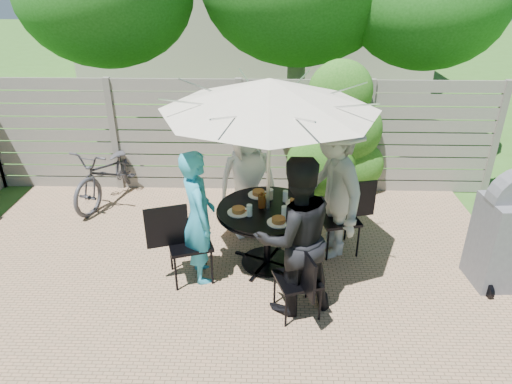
{
  "coord_description": "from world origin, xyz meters",
  "views": [
    {
      "loc": [
        0.46,
        -3.84,
        3.34
      ],
      "look_at": [
        0.32,
        1.09,
        0.9
      ],
      "focal_mm": 32.0,
      "sensor_mm": 36.0,
      "label": 1
    }
  ],
  "objects_px": {
    "chair_back": "(245,211)",
    "syrup_jug": "(262,201)",
    "glass_left": "(249,210)",
    "person_left": "(198,218)",
    "chair_left": "(189,257)",
    "patio_table": "(268,226)",
    "plate_back": "(258,193)",
    "person_back": "(248,179)",
    "person_right": "(333,188)",
    "person_front": "(295,237)",
    "chair_right": "(339,231)",
    "bicycle": "(112,172)",
    "plate_right": "(296,202)",
    "umbrella": "(269,94)",
    "coffee_cup": "(270,195)",
    "glass_front": "(284,212)",
    "bbq_grill": "(511,234)",
    "plate_front": "(279,221)",
    "chair_front": "(297,293)",
    "plate_left": "(238,211)",
    "glass_right": "(285,196)"
  },
  "relations": [
    {
      "from": "plate_back",
      "to": "person_left",
      "type": "bearing_deg",
      "value": -137.1
    },
    {
      "from": "umbrella",
      "to": "syrup_jug",
      "type": "distance_m",
      "value": 1.28
    },
    {
      "from": "plate_front",
      "to": "bbq_grill",
      "type": "bearing_deg",
      "value": 1.18
    },
    {
      "from": "chair_left",
      "to": "person_left",
      "type": "height_order",
      "value": "person_left"
    },
    {
      "from": "person_left",
      "to": "coffee_cup",
      "type": "xyz_separation_m",
      "value": [
        0.8,
        0.52,
        0.04
      ]
    },
    {
      "from": "chair_front",
      "to": "person_right",
      "type": "relative_size",
      "value": 0.48
    },
    {
      "from": "person_front",
      "to": "plate_right",
      "type": "bearing_deg",
      "value": -113.45
    },
    {
      "from": "person_front",
      "to": "glass_right",
      "type": "distance_m",
      "value": 0.97
    },
    {
      "from": "person_back",
      "to": "plate_right",
      "type": "distance_m",
      "value": 0.9
    },
    {
      "from": "coffee_cup",
      "to": "person_back",
      "type": "bearing_deg",
      "value": 118.76
    },
    {
      "from": "person_left",
      "to": "plate_front",
      "type": "relative_size",
      "value": 6.2
    },
    {
      "from": "person_left",
      "to": "person_back",
      "type": "bearing_deg",
      "value": -45.0
    },
    {
      "from": "chair_right",
      "to": "plate_back",
      "type": "relative_size",
      "value": 3.74
    },
    {
      "from": "person_front",
      "to": "chair_right",
      "type": "bearing_deg",
      "value": -139.4
    },
    {
      "from": "glass_left",
      "to": "glass_front",
      "type": "distance_m",
      "value": 0.4
    },
    {
      "from": "plate_right",
      "to": "glass_front",
      "type": "distance_m",
      "value": 0.37
    },
    {
      "from": "glass_front",
      "to": "plate_back",
      "type": "bearing_deg",
      "value": 119.06
    },
    {
      "from": "patio_table",
      "to": "chair_left",
      "type": "height_order",
      "value": "chair_left"
    },
    {
      "from": "person_left",
      "to": "chair_left",
      "type": "bearing_deg",
      "value": 89.9
    },
    {
      "from": "person_left",
      "to": "chair_right",
      "type": "bearing_deg",
      "value": -90.05
    },
    {
      "from": "chair_right",
      "to": "coffee_cup",
      "type": "xyz_separation_m",
      "value": [
        -0.89,
        -0.08,
        0.55
      ]
    },
    {
      "from": "chair_left",
      "to": "plate_left",
      "type": "distance_m",
      "value": 0.79
    },
    {
      "from": "person_back",
      "to": "bbq_grill",
      "type": "distance_m",
      "value": 3.2
    },
    {
      "from": "chair_back",
      "to": "syrup_jug",
      "type": "relative_size",
      "value": 5.16
    },
    {
      "from": "chair_right",
      "to": "coffee_cup",
      "type": "distance_m",
      "value": 1.05
    },
    {
      "from": "person_front",
      "to": "plate_right",
      "type": "height_order",
      "value": "person_front"
    },
    {
      "from": "chair_front",
      "to": "plate_left",
      "type": "height_order",
      "value": "chair_front"
    },
    {
      "from": "person_back",
      "to": "person_right",
      "type": "height_order",
      "value": "person_right"
    },
    {
      "from": "chair_back",
      "to": "glass_left",
      "type": "height_order",
      "value": "glass_left"
    },
    {
      "from": "person_front",
      "to": "plate_front",
      "type": "distance_m",
      "value": 0.48
    },
    {
      "from": "chair_back",
      "to": "plate_back",
      "type": "bearing_deg",
      "value": -3.36
    },
    {
      "from": "umbrella",
      "to": "syrup_jug",
      "type": "bearing_deg",
      "value": 159.64
    },
    {
      "from": "chair_left",
      "to": "glass_left",
      "type": "relative_size",
      "value": 7.12
    },
    {
      "from": "plate_back",
      "to": "bicycle",
      "type": "xyz_separation_m",
      "value": [
        -2.33,
        1.37,
        -0.34
      ]
    },
    {
      "from": "bbq_grill",
      "to": "chair_back",
      "type": "bearing_deg",
      "value": 153.84
    },
    {
      "from": "person_back",
      "to": "coffee_cup",
      "type": "height_order",
      "value": "person_back"
    },
    {
      "from": "plate_back",
      "to": "plate_left",
      "type": "height_order",
      "value": "same"
    },
    {
      "from": "person_right",
      "to": "glass_left",
      "type": "xyz_separation_m",
      "value": [
        -0.99,
        -0.46,
        -0.07
      ]
    },
    {
      "from": "plate_front",
      "to": "chair_right",
      "type": "bearing_deg",
      "value": 39.79
    },
    {
      "from": "person_right",
      "to": "bicycle",
      "type": "relative_size",
      "value": 1.04
    },
    {
      "from": "person_left",
      "to": "person_front",
      "type": "bearing_deg",
      "value": -135.0
    },
    {
      "from": "patio_table",
      "to": "bbq_grill",
      "type": "bearing_deg",
      "value": -5.97
    },
    {
      "from": "syrup_jug",
      "to": "bicycle",
      "type": "xyz_separation_m",
      "value": [
        -2.37,
        1.68,
        -0.4
      ]
    },
    {
      "from": "chair_front",
      "to": "plate_left",
      "type": "relative_size",
      "value": 3.43
    },
    {
      "from": "glass_right",
      "to": "chair_back",
      "type": "bearing_deg",
      "value": 126.32
    },
    {
      "from": "person_left",
      "to": "plate_right",
      "type": "height_order",
      "value": "person_left"
    },
    {
      "from": "coffee_cup",
      "to": "bbq_grill",
      "type": "distance_m",
      "value": 2.77
    },
    {
      "from": "glass_left",
      "to": "bicycle",
      "type": "relative_size",
      "value": 0.08
    },
    {
      "from": "umbrella",
      "to": "person_right",
      "type": "height_order",
      "value": "umbrella"
    },
    {
      "from": "chair_back",
      "to": "person_back",
      "type": "relative_size",
      "value": 0.51
    }
  ]
}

